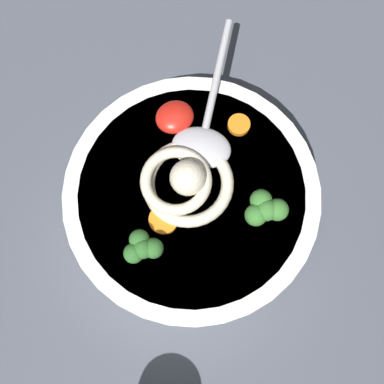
{
  "coord_description": "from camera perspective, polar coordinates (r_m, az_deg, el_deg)",
  "views": [
    {
      "loc": [
        4.98,
        13.61,
        51.38
      ],
      "look_at": [
        -0.04,
        2.48,
        8.35
      ],
      "focal_mm": 42.31,
      "sensor_mm": 36.0,
      "label": 1
    }
  ],
  "objects": [
    {
      "name": "soup_bowl",
      "position": [
        0.47,
        0.0,
        -0.85
      ],
      "size": [
        25.7,
        25.7,
        5.31
      ],
      "color": "white",
      "rests_on": "table_slab"
    },
    {
      "name": "table_slab",
      "position": [
        0.52,
        -1.16,
        0.32
      ],
      "size": [
        113.4,
        113.4,
        3.04
      ],
      "primitive_type": "cube",
      "color": "#474C56",
      "rests_on": "ground"
    },
    {
      "name": "carrot_slice_extra_a",
      "position": [
        0.47,
        5.93,
        8.42
      ],
      "size": [
        2.31,
        2.31,
        0.61
      ],
      "primitive_type": "cylinder",
      "color": "orange",
      "rests_on": "soup_bowl"
    },
    {
      "name": "noodle_pile",
      "position": [
        0.44,
        -1.35,
        1.21
      ],
      "size": [
        9.93,
        9.74,
        3.99
      ],
      "color": "beige",
      "rests_on": "soup_bowl"
    },
    {
      "name": "broccoli_floret_right",
      "position": [
        0.43,
        9.2,
        -2.12
      ],
      "size": [
        4.14,
        3.57,
        3.28
      ],
      "color": "#7A9E60",
      "rests_on": "soup_bowl"
    },
    {
      "name": "broccoli_floret_beside_chili",
      "position": [
        0.42,
        -6.27,
        -6.97
      ],
      "size": [
        3.72,
        3.2,
        2.94
      ],
      "color": "#7A9E60",
      "rests_on": "soup_bowl"
    },
    {
      "name": "soup_spoon",
      "position": [
        0.46,
        1.53,
        7.21
      ],
      "size": [
        12.9,
        15.89,
        1.6
      ],
      "rotation": [
        0.0,
        0.0,
        4.08
      ],
      "color": "#B7B7BC",
      "rests_on": "soup_bowl"
    },
    {
      "name": "carrot_slice_extra_b",
      "position": [
        0.44,
        -3.59,
        -3.51
      ],
      "size": [
        2.87,
        2.87,
        0.61
      ],
      "primitive_type": "cylinder",
      "color": "orange",
      "rests_on": "soup_bowl"
    },
    {
      "name": "chili_sauce_dollop",
      "position": [
        0.47,
        -2.2,
        9.42
      ],
      "size": [
        3.98,
        3.58,
        1.79
      ],
      "primitive_type": "ellipsoid",
      "color": "red",
      "rests_on": "soup_bowl"
    }
  ]
}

